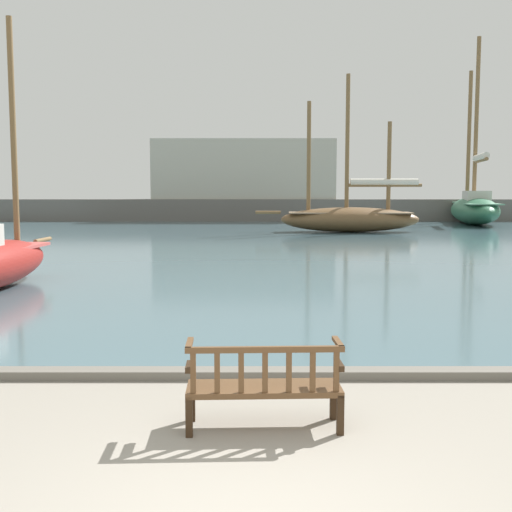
% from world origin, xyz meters
% --- Properties ---
extents(harbor_water, '(100.00, 80.00, 0.08)m').
position_xyz_m(harbor_water, '(0.00, 44.00, 0.04)').
color(harbor_water, '#476670').
rests_on(harbor_water, ground).
extents(quay_edge_kerb, '(40.00, 0.30, 0.12)m').
position_xyz_m(quay_edge_kerb, '(0.00, 3.85, 0.06)').
color(quay_edge_kerb, slate).
rests_on(quay_edge_kerb, ground).
extents(park_bench, '(1.62, 0.58, 0.92)m').
position_xyz_m(park_bench, '(0.20, 2.03, 0.47)').
color(park_bench, '#322113').
rests_on(park_bench, ground).
extents(sailboat_distant_harbor, '(9.60, 2.57, 9.01)m').
position_xyz_m(sailboat_distant_harbor, '(5.60, 32.85, 1.00)').
color(sailboat_distant_harbor, brown).
rests_on(sailboat_distant_harbor, harbor_water).
extents(sailboat_outer_port, '(4.85, 13.68, 13.24)m').
position_xyz_m(sailboat_outer_port, '(15.84, 41.82, 1.32)').
color(sailboat_outer_port, '#2D6647').
rests_on(sailboat_outer_port, harbor_water).
extents(far_breakwater, '(49.74, 2.40, 6.52)m').
position_xyz_m(far_breakwater, '(-0.34, 46.74, 2.17)').
color(far_breakwater, '#66605B').
rests_on(far_breakwater, ground).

